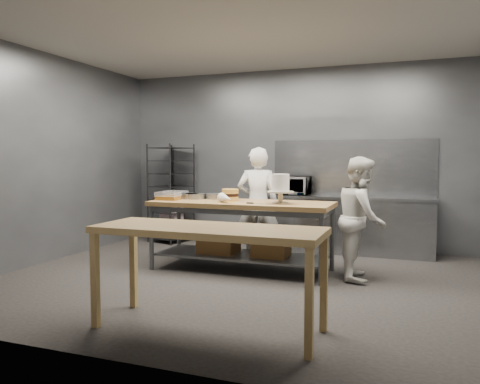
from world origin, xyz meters
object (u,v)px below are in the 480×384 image
object	(u,v)px
chef_behind	(258,204)
chef_right	(361,218)
microwave	(293,185)
work_table	(241,228)
speed_rack	(171,194)
layer_cake	(230,195)
frosted_cake_stand	(280,186)
near_counter	(208,237)

from	to	relation	value
chef_behind	chef_right	world-z (taller)	chef_behind
chef_behind	microwave	bearing A→B (deg)	-116.87
work_table	speed_rack	world-z (taller)	speed_rack
microwave	layer_cake	size ratio (longest dim) A/B	2.43
chef_behind	microwave	distance (m)	1.06
chef_right	layer_cake	distance (m)	1.74
work_table	chef_right	bearing A→B (deg)	4.14
speed_rack	chef_right	bearing A→B (deg)	-23.45
speed_rack	frosted_cake_stand	bearing A→B (deg)	-34.58
chef_right	layer_cake	xyz separation A→B (m)	(-1.72, -0.06, 0.24)
work_table	chef_behind	world-z (taller)	chef_behind
speed_rack	frosted_cake_stand	xyz separation A→B (m)	(2.51, -1.73, 0.29)
speed_rack	layer_cake	distance (m)	2.37
chef_right	frosted_cake_stand	world-z (taller)	chef_right
chef_behind	chef_right	distance (m)	1.66
layer_cake	microwave	bearing A→B (deg)	74.68
frosted_cake_stand	layer_cake	distance (m)	0.77
work_table	layer_cake	distance (m)	0.46
near_counter	speed_rack	size ratio (longest dim) A/B	1.14
chef_behind	speed_rack	bearing A→B (deg)	-36.33
near_counter	layer_cake	world-z (taller)	layer_cake
near_counter	microwave	distance (m)	3.86
near_counter	frosted_cake_stand	distance (m)	2.07
work_table	microwave	world-z (taller)	microwave
near_counter	frosted_cake_stand	size ratio (longest dim) A/B	5.35
near_counter	frosted_cake_stand	bearing A→B (deg)	87.80
speed_rack	chef_behind	world-z (taller)	speed_rack
near_counter	chef_behind	world-z (taller)	chef_behind
work_table	layer_cake	bearing A→B (deg)	164.40
work_table	microwave	size ratio (longest dim) A/B	4.43
microwave	layer_cake	xyz separation A→B (m)	(-0.45, -1.65, -0.05)
microwave	work_table	bearing A→B (deg)	-99.36
work_table	layer_cake	world-z (taller)	layer_cake
layer_cake	chef_right	bearing A→B (deg)	2.13
near_counter	frosted_cake_stand	world-z (taller)	frosted_cake_stand
chef_right	work_table	bearing A→B (deg)	88.07
frosted_cake_stand	chef_right	bearing A→B (deg)	12.57
layer_cake	work_table	bearing A→B (deg)	-15.60
near_counter	speed_rack	bearing A→B (deg)	122.79
speed_rack	chef_behind	bearing A→B (deg)	-25.24
frosted_cake_stand	layer_cake	world-z (taller)	frosted_cake_stand
chef_right	frosted_cake_stand	xyz separation A→B (m)	(-0.98, -0.22, 0.39)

